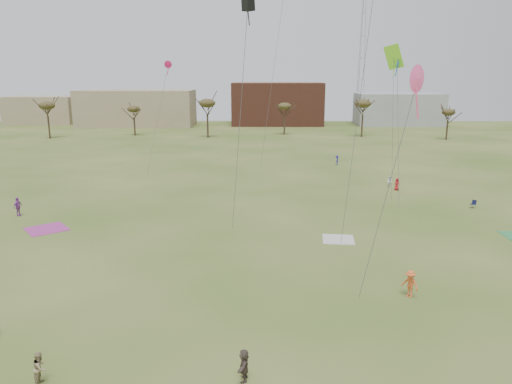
{
  "coord_description": "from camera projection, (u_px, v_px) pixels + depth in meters",
  "views": [
    {
      "loc": [
        0.4,
        -24.16,
        14.28
      ],
      "look_at": [
        0.0,
        12.0,
        5.5
      ],
      "focal_mm": 34.03,
      "sensor_mm": 36.0,
      "label": 1
    }
  ],
  "objects": [
    {
      "name": "ground",
      "position": [
        254.0,
        339.0,
        26.85
      ],
      "size": [
        260.0,
        260.0,
        0.0
      ],
      "primitive_type": "plane",
      "color": "#344F18",
      "rests_on": "ground"
    },
    {
      "name": "spectator_fore_b",
      "position": [
        40.0,
        368.0,
        22.85
      ],
      "size": [
        0.66,
        0.83,
        1.64
      ],
      "primitive_type": "imported",
      "rotation": [
        0.0,
        0.0,
        1.62
      ],
      "color": "#9A8562",
      "rests_on": "ground"
    },
    {
      "name": "spectator_fore_c",
      "position": [
        244.0,
        365.0,
        23.09
      ],
      "size": [
        0.59,
        1.53,
        1.61
      ],
      "primitive_type": "imported",
      "rotation": [
        0.0,
        0.0,
        4.63
      ],
      "color": "#504139",
      "rests_on": "ground"
    },
    {
      "name": "flyer_mid_b",
      "position": [
        410.0,
        284.0,
        31.8
      ],
      "size": [
        1.3,
        1.34,
        1.84
      ],
      "primitive_type": "imported",
      "rotation": [
        0.0,
        0.0,
        5.45
      ],
      "color": "#DF5E29",
      "rests_on": "ground"
    },
    {
      "name": "spectator_mid_d",
      "position": [
        18.0,
        207.0,
        50.13
      ],
      "size": [
        0.74,
        1.24,
        1.97
      ],
      "primitive_type": "imported",
      "rotation": [
        0.0,
        0.0,
        1.33
      ],
      "color": "purple",
      "rests_on": "ground"
    },
    {
      "name": "spectator_mid_e",
      "position": [
        390.0,
        181.0,
        63.06
      ],
      "size": [
        0.91,
        0.9,
        1.49
      ],
      "primitive_type": "imported",
      "rotation": [
        0.0,
        0.0,
        5.55
      ],
      "color": "white",
      "rests_on": "ground"
    },
    {
      "name": "flyer_far_b",
      "position": [
        397.0,
        184.0,
        61.3
      ],
      "size": [
        0.89,
        0.74,
        1.57
      ],
      "primitive_type": "imported",
      "rotation": [
        0.0,
        0.0,
        0.37
      ],
      "color": "#A91D22",
      "rests_on": "ground"
    },
    {
      "name": "flyer_far_c",
      "position": [
        337.0,
        160.0,
        78.62
      ],
      "size": [
        0.89,
        1.14,
        1.55
      ],
      "primitive_type": "imported",
      "rotation": [
        0.0,
        0.0,
        4.35
      ],
      "color": "navy",
      "rests_on": "ground"
    },
    {
      "name": "blanket_cream",
      "position": [
        338.0,
        239.0,
        43.11
      ],
      "size": [
        3.0,
        3.0,
        0.03
      ],
      "primitive_type": "cube",
      "rotation": [
        0.0,
        0.0,
        1.47
      ],
      "color": "silver",
      "rests_on": "ground"
    },
    {
      "name": "blanket_plum",
      "position": [
        47.0,
        229.0,
        45.98
      ],
      "size": [
        4.84,
        4.84,
        0.03
      ],
      "primitive_type": "cube",
      "rotation": [
        0.0,
        0.0,
        2.25
      ],
      "color": "#A63388",
      "rests_on": "ground"
    },
    {
      "name": "camp_chair_right",
      "position": [
        473.0,
        206.0,
        53.27
      ],
      "size": [
        0.73,
        0.72,
        0.87
      ],
      "rotation": [
        0.0,
        0.0,
        5.3
      ],
      "color": "#131634",
      "rests_on": "ground"
    },
    {
      "name": "kites_aloft",
      "position": [
        264.0,
        18.0,
        47.1
      ],
      "size": [
        57.16,
        49.27,
        27.37
      ],
      "color": "#FE5094",
      "rests_on": "ground"
    },
    {
      "name": "tree_line",
      "position": [
        246.0,
        110.0,
        102.1
      ],
      "size": [
        117.44,
        49.32,
        8.91
      ],
      "color": "#3A2B1E",
      "rests_on": "ground"
    },
    {
      "name": "building_tan",
      "position": [
        137.0,
        108.0,
        137.79
      ],
      "size": [
        32.0,
        14.0,
        10.0
      ],
      "primitive_type": "cube",
      "color": "#937F60",
      "rests_on": "ground"
    },
    {
      "name": "building_brick",
      "position": [
        277.0,
        104.0,
        141.99
      ],
      "size": [
        26.0,
        16.0,
        12.0
      ],
      "primitive_type": "cube",
      "color": "brown",
      "rests_on": "ground"
    },
    {
      "name": "building_grey",
      "position": [
        398.0,
        109.0,
        140.03
      ],
      "size": [
        24.0,
        12.0,
        9.0
      ],
      "primitive_type": "cube",
      "color": "gray",
      "rests_on": "ground"
    },
    {
      "name": "building_tan_west",
      "position": [
        43.0,
        110.0,
        145.15
      ],
      "size": [
        20.0,
        12.0,
        8.0
      ],
      "primitive_type": "cube",
      "color": "#937F60",
      "rests_on": "ground"
    },
    {
      "name": "radio_tower",
      "position": [
        361.0,
        57.0,
        143.47
      ],
      "size": [
        1.51,
        1.72,
        41.0
      ],
      "color": "#9EA3A8",
      "rests_on": "ground"
    }
  ]
}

